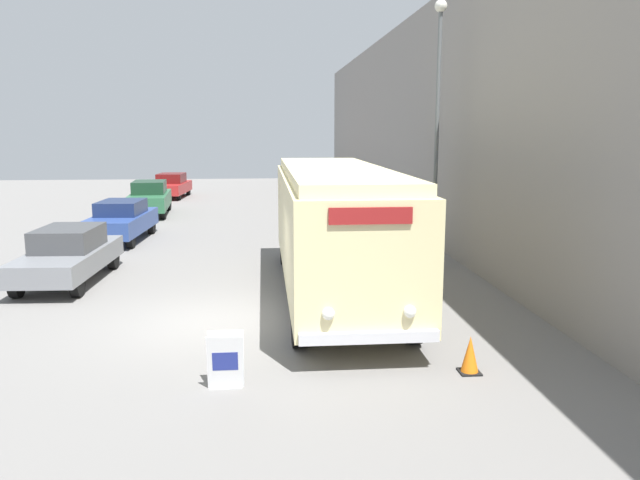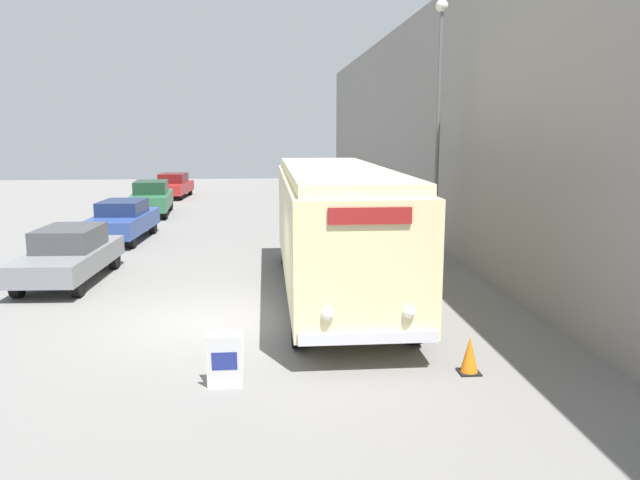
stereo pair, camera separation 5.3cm
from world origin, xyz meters
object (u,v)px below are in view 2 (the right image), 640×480
at_px(vintage_bus, 335,223).
at_px(parked_car_near, 70,254).
at_px(parked_car_mid, 123,220).
at_px(streetlamp, 439,102).
at_px(parked_car_far, 151,198).
at_px(sign_board, 225,361).
at_px(traffic_cone, 470,355).
at_px(parked_car_distant, 173,186).

relative_size(vintage_bus, parked_car_near, 2.23).
height_order(parked_car_near, parked_car_mid, same).
height_order(streetlamp, parked_car_far, streetlamp).
distance_m(vintage_bus, sign_board, 6.21).
bearing_deg(vintage_bus, sign_board, -113.38).
xyz_separation_m(streetlamp, traffic_cone, (-1.70, -8.56, -4.59)).
bearing_deg(streetlamp, sign_board, -123.51).
distance_m(parked_car_far, parked_car_distant, 7.84).
relative_size(vintage_bus, parked_car_distant, 2.36).
xyz_separation_m(sign_board, traffic_cone, (4.12, 0.24, -0.12)).
distance_m(streetlamp, traffic_cone, 9.86).
bearing_deg(sign_board, parked_car_distant, 99.62).
height_order(parked_car_mid, parked_car_far, parked_car_far).
distance_m(parked_car_mid, parked_car_far, 7.15).
bearing_deg(parked_car_distant, streetlamp, -57.77).
distance_m(vintage_bus, streetlamp, 5.64).
bearing_deg(parked_car_mid, parked_car_near, -86.64).
distance_m(parked_car_near, parked_car_distant, 21.43).
xyz_separation_m(streetlamp, parked_car_far, (-10.67, 12.35, -4.08)).
height_order(vintage_bus, parked_car_far, vintage_bus).
distance_m(sign_board, parked_car_far, 21.70).
xyz_separation_m(sign_board, parked_car_far, (-4.85, 21.15, 0.39)).
xyz_separation_m(sign_board, parked_car_distant, (-4.91, 28.98, 0.29)).
xyz_separation_m(parked_car_near, parked_car_distant, (-0.26, 21.42, -0.03)).
xyz_separation_m(parked_car_mid, traffic_cone, (8.77, -13.76, -0.45)).
xyz_separation_m(parked_car_near, parked_car_far, (-0.19, 13.59, 0.07)).
bearing_deg(parked_car_distant, vintage_bus, -68.46).
distance_m(sign_board, traffic_cone, 4.13).
relative_size(sign_board, parked_car_distant, 0.21).
relative_size(sign_board, traffic_cone, 1.39).
relative_size(sign_board, parked_car_near, 0.20).
distance_m(parked_car_near, parked_car_far, 13.59).
xyz_separation_m(vintage_bus, parked_car_near, (-7.06, 2.01, -1.06)).
height_order(parked_car_near, parked_car_distant, parked_car_near).
height_order(parked_car_far, parked_car_distant, parked_car_far).
height_order(parked_car_near, parked_car_far, parked_car_far).
xyz_separation_m(sign_board, parked_car_mid, (-4.65, 14.00, 0.33)).
relative_size(vintage_bus, traffic_cone, 15.80).
height_order(vintage_bus, parked_car_mid, vintage_bus).
xyz_separation_m(vintage_bus, parked_car_mid, (-7.05, 8.45, -1.05)).
height_order(sign_board, parked_car_far, parked_car_far).
bearing_deg(parked_car_mid, sign_board, -68.25).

